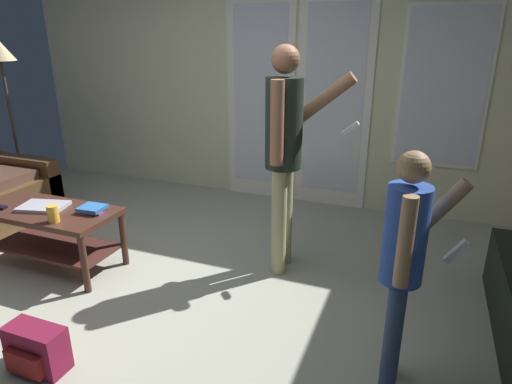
% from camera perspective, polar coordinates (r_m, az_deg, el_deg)
% --- Properties ---
extents(ground_plane, '(5.62, 4.76, 0.02)m').
position_cam_1_polar(ground_plane, '(3.24, -15.12, -13.55)').
color(ground_plane, '#9C9D8C').
extents(wall_back_with_doors, '(5.62, 0.09, 2.57)m').
position_cam_1_polar(wall_back_with_doors, '(4.78, 1.54, 13.98)').
color(wall_back_with_doors, beige).
rests_on(wall_back_with_doors, ground_plane).
extents(coffee_table, '(1.04, 0.51, 0.48)m').
position_cam_1_polar(coffee_table, '(3.74, -24.98, -3.94)').
color(coffee_table, '#41241B').
rests_on(coffee_table, ground_plane).
extents(person_adult, '(0.63, 0.47, 1.68)m').
position_cam_1_polar(person_adult, '(3.17, 3.85, 6.43)').
color(person_adult, tan).
rests_on(person_adult, ground_plane).
extents(person_child, '(0.39, 0.35, 1.26)m').
position_cam_1_polar(person_child, '(2.21, 18.73, -7.79)').
color(person_child, navy).
rests_on(person_child, ground_plane).
extents(floor_lamp, '(0.32, 0.32, 1.70)m').
position_cam_1_polar(floor_lamp, '(5.51, -30.23, 14.38)').
color(floor_lamp, '#363331').
rests_on(floor_lamp, ground_plane).
extents(backpack, '(0.33, 0.19, 0.26)m').
position_cam_1_polar(backpack, '(2.80, -26.66, -17.77)').
color(backpack, maroon).
rests_on(backpack, ground_plane).
extents(laptop_closed, '(0.39, 0.31, 0.03)m').
position_cam_1_polar(laptop_closed, '(3.74, -25.91, -1.70)').
color(laptop_closed, '#B0ADBA').
rests_on(laptop_closed, coffee_table).
extents(cup_near_edge, '(0.08, 0.08, 0.12)m').
position_cam_1_polar(cup_near_edge, '(3.42, -24.87, -2.59)').
color(cup_near_edge, gold).
rests_on(cup_near_edge, coffee_table).
extents(book_stack, '(0.20, 0.17, 0.05)m').
position_cam_1_polar(book_stack, '(3.51, -20.50, -2.09)').
color(book_stack, '#803E87').
rests_on(book_stack, coffee_table).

